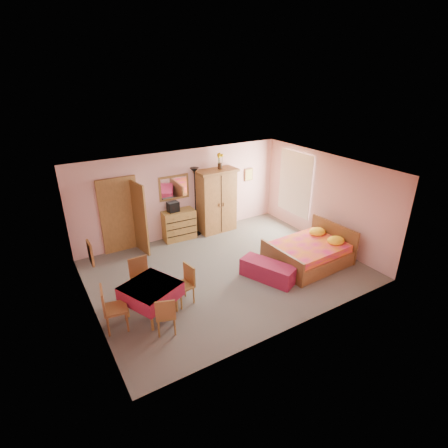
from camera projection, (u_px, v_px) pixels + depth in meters
floor at (227, 270)px, 8.88m from camera, size 6.50×6.50×0.00m
ceiling at (227, 171)px, 7.81m from camera, size 6.50×6.50×0.00m
wall_back at (183, 194)px, 10.30m from camera, size 6.50×0.10×2.60m
wall_front at (298, 271)px, 6.39m from camera, size 6.50×0.10×2.60m
wall_left at (85, 259)px, 6.81m from camera, size 0.10×5.00×2.60m
wall_right at (325, 199)px, 9.88m from camera, size 0.10×5.00×2.60m
doorway at (120, 216)px, 9.49m from camera, size 1.06×0.12×2.15m
window at (295, 184)px, 10.74m from camera, size 0.08×1.40×1.95m
picture_left at (90, 253)px, 6.19m from camera, size 0.04×0.32×0.42m
picture_back at (249, 175)px, 11.28m from camera, size 0.30×0.04×0.40m
chest_of_drawers at (179, 225)px, 10.35m from camera, size 0.98×0.53×0.90m
wall_mirror at (174, 187)px, 10.06m from camera, size 0.92×0.07×0.72m
stereo at (173, 207)px, 10.05m from camera, size 0.33×0.25×0.30m
floor_lamp at (195, 202)px, 10.38m from camera, size 0.32×0.32×2.10m
wardrobe at (217, 201)px, 10.68m from camera, size 1.27×0.68×1.97m
sunflower_vase at (220, 161)px, 10.25m from camera, size 0.20×0.20×0.47m
bed at (309, 247)px, 9.03m from camera, size 2.03×1.63×0.91m
bench at (268, 271)px, 8.42m from camera, size 0.97×1.41×0.44m
dining_table at (152, 300)px, 7.16m from camera, size 1.29×1.29×0.72m
chair_south at (166, 313)px, 6.67m from camera, size 0.48×0.48×0.83m
chair_north at (142, 279)px, 7.64m from camera, size 0.43×0.43×0.94m
chair_west at (115, 308)px, 6.71m from camera, size 0.51×0.51×0.96m
chair_east at (183, 286)px, 7.48m from camera, size 0.46×0.46×0.88m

